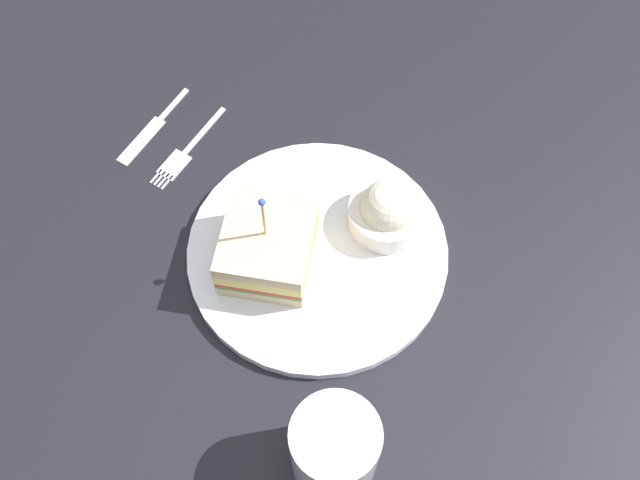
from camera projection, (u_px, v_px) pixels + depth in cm
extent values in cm
cube|color=black|center=(320.00, 259.00, 77.23)|extent=(114.19, 114.19, 2.00)
cylinder|color=white|center=(320.00, 252.00, 75.83)|extent=(26.30, 26.30, 1.19)
cube|color=beige|center=(271.00, 255.00, 74.17)|extent=(10.78, 10.00, 1.45)
cube|color=#478438|center=(271.00, 251.00, 73.36)|extent=(10.78, 10.00, 0.40)
cube|color=red|center=(270.00, 249.00, 72.96)|extent=(10.78, 10.00, 0.50)
cube|color=#F4D666|center=(270.00, 244.00, 72.12)|extent=(10.78, 10.00, 1.43)
cube|color=beige|center=(269.00, 237.00, 70.85)|extent=(10.78, 10.00, 1.45)
cylinder|color=tan|center=(267.00, 220.00, 68.10)|extent=(0.30, 0.30, 6.27)
sphere|color=blue|center=(265.00, 202.00, 65.35)|extent=(0.70, 0.70, 0.70)
cylinder|color=silver|center=(389.00, 215.00, 75.68)|extent=(7.84, 7.84, 2.73)
sphere|color=beige|center=(390.00, 207.00, 74.40)|extent=(5.64, 5.64, 5.64)
cylinder|color=gold|center=(338.00, 450.00, 63.06)|extent=(6.60, 6.60, 7.78)
cylinder|color=white|center=(338.00, 448.00, 62.43)|extent=(7.50, 7.50, 9.22)
cube|color=silver|center=(206.00, 130.00, 83.71)|extent=(6.57, 4.50, 0.35)
cube|color=silver|center=(176.00, 165.00, 81.47)|extent=(4.22, 3.79, 0.35)
cube|color=silver|center=(158.00, 176.00, 80.77)|extent=(1.78, 1.23, 0.35)
cube|color=silver|center=(162.00, 178.00, 80.64)|extent=(1.78, 1.23, 0.35)
cube|color=silver|center=(166.00, 180.00, 80.52)|extent=(1.78, 1.23, 0.35)
cube|color=silver|center=(169.00, 182.00, 80.39)|extent=(1.78, 1.23, 0.35)
cube|color=silver|center=(171.00, 109.00, 85.16)|extent=(6.04, 4.06, 0.35)
cube|color=silver|center=(143.00, 140.00, 83.04)|extent=(6.74, 4.96, 0.24)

